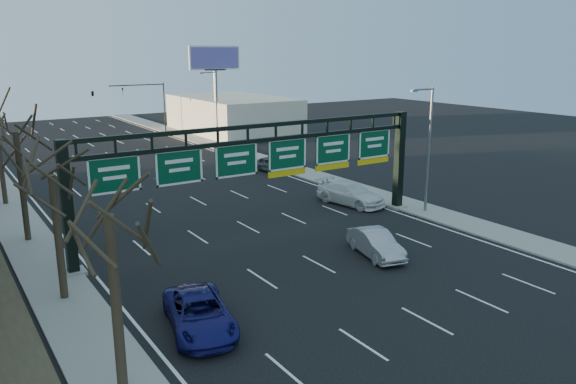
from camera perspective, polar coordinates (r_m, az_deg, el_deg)
ground at (r=29.96m, az=5.41°, el=-8.49°), size 160.00×160.00×0.00m
sidewalk_left at (r=43.26m, az=-25.90°, el=-2.60°), size 3.00×120.00×0.12m
sidewalk_right at (r=52.57m, az=2.75°, el=1.65°), size 3.00×120.00×0.12m
lane_markings at (r=46.42m, az=-10.15°, el=-0.34°), size 21.60×120.00×0.01m
sign_gantry at (r=34.99m, az=-2.40°, el=2.85°), size 24.60×1.20×7.20m
building_right_distant at (r=81.16m, az=-5.65°, el=7.83°), size 12.00×20.00×5.00m
tree_near at (r=18.50m, az=-17.98°, el=0.82°), size 3.60×3.60×8.86m
tree_gantry at (r=27.21m, az=-23.09°, el=3.72°), size 3.60×3.60×8.48m
tree_mid at (r=36.92m, az=-26.13°, el=7.08°), size 3.60×3.60×9.24m
streetlight_near at (r=41.09m, az=14.03°, el=4.80°), size 2.15×0.22×9.00m
streetlight_far at (r=68.63m, az=-7.39°, el=8.78°), size 2.15×0.22×9.00m
billboard_right at (r=73.96m, az=-7.43°, el=12.26°), size 7.00×0.50×12.00m
traffic_signal_mast at (r=80.09m, az=-16.64°, el=9.38°), size 10.16×0.54×7.00m
car_blue_suv at (r=24.53m, az=-8.98°, el=-12.08°), size 3.62×5.79×1.49m
car_silver_sedan at (r=32.73m, az=8.91°, el=-5.19°), size 2.58×4.78×1.50m
car_white_wagon at (r=43.22m, az=6.36°, el=-0.16°), size 3.42×6.10×1.67m
car_grey_far at (r=54.46m, az=-1.70°, el=2.80°), size 2.24×4.36×1.42m
car_silver_distant at (r=55.47m, az=-17.32°, el=2.35°), size 1.74×4.32×1.39m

